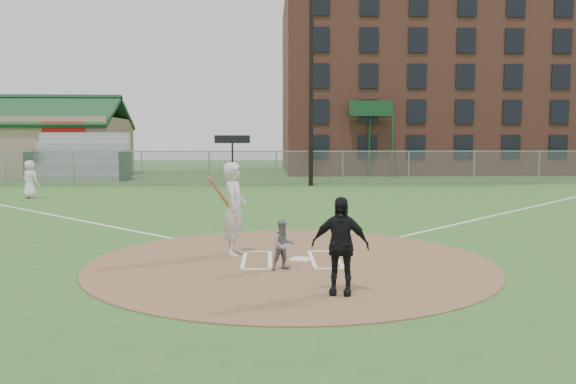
{
  "coord_description": "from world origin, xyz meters",
  "views": [
    {
      "loc": [
        -0.48,
        -11.56,
        2.49
      ],
      "look_at": [
        0.0,
        2.0,
        1.3
      ],
      "focal_mm": 35.0,
      "sensor_mm": 36.0,
      "label": 1
    }
  ],
  "objects_px": {
    "umpire": "(340,245)",
    "batter_at_plate": "(235,209)",
    "home_plate": "(300,259)",
    "ondeck_player": "(30,179)",
    "catcher": "(283,245)"
  },
  "relations": [
    {
      "from": "home_plate",
      "to": "ondeck_player",
      "type": "xyz_separation_m",
      "value": [
        -11.4,
        13.88,
        0.82
      ]
    },
    {
      "from": "umpire",
      "to": "catcher",
      "type": "bearing_deg",
      "value": 128.23
    },
    {
      "from": "batter_at_plate",
      "to": "home_plate",
      "type": "bearing_deg",
      "value": -21.88
    },
    {
      "from": "catcher",
      "to": "ondeck_player",
      "type": "relative_size",
      "value": 0.57
    },
    {
      "from": "catcher",
      "to": "ondeck_player",
      "type": "distance_m",
      "value": 18.46
    },
    {
      "from": "catcher",
      "to": "umpire",
      "type": "xyz_separation_m",
      "value": [
        0.87,
        -1.78,
        0.31
      ]
    },
    {
      "from": "catcher",
      "to": "umpire",
      "type": "relative_size",
      "value": 0.61
    },
    {
      "from": "home_plate",
      "to": "batter_at_plate",
      "type": "xyz_separation_m",
      "value": [
        -1.42,
        0.57,
        1.01
      ]
    },
    {
      "from": "umpire",
      "to": "batter_at_plate",
      "type": "height_order",
      "value": "batter_at_plate"
    },
    {
      "from": "home_plate",
      "to": "batter_at_plate",
      "type": "height_order",
      "value": "batter_at_plate"
    },
    {
      "from": "batter_at_plate",
      "to": "ondeck_player",
      "type": "bearing_deg",
      "value": 126.85
    },
    {
      "from": "umpire",
      "to": "batter_at_plate",
      "type": "relative_size",
      "value": 0.78
    },
    {
      "from": "umpire",
      "to": "batter_at_plate",
      "type": "bearing_deg",
      "value": 132.32
    },
    {
      "from": "umpire",
      "to": "batter_at_plate",
      "type": "distance_m",
      "value": 3.8
    },
    {
      "from": "batter_at_plate",
      "to": "umpire",
      "type": "bearing_deg",
      "value": -59.78
    }
  ]
}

